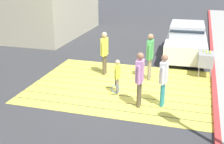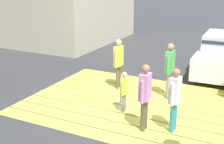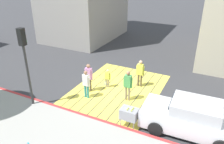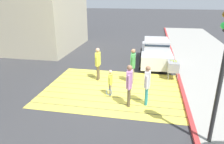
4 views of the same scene
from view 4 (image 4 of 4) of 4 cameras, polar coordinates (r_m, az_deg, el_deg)
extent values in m
plane|color=#38383A|center=(10.15, 0.15, -4.68)|extent=(120.00, 120.00, 0.00)
cube|color=#EAD64C|center=(12.15, 2.08, -0.35)|extent=(6.40, 0.50, 0.01)
cube|color=#EAD64C|center=(11.65, 1.66, -1.28)|extent=(6.40, 0.50, 0.01)
cube|color=#EAD64C|center=(11.14, 1.20, -2.30)|extent=(6.40, 0.50, 0.01)
cube|color=#EAD64C|center=(10.64, 0.70, -3.42)|extent=(6.40, 0.50, 0.01)
cube|color=#EAD64C|center=(10.15, 0.15, -4.65)|extent=(6.40, 0.50, 0.01)
cube|color=#EAD64C|center=(9.66, -0.46, -6.00)|extent=(6.40, 0.50, 0.01)
cube|color=#EAD64C|center=(9.19, -1.14, -7.49)|extent=(6.40, 0.50, 0.01)
cube|color=#EAD64C|center=(8.71, -1.90, -9.14)|extent=(6.40, 0.50, 0.01)
cube|color=#EAD64C|center=(8.25, -2.75, -10.98)|extent=(6.40, 0.50, 0.01)
cube|color=#BC3333|center=(10.10, 18.67, -5.57)|extent=(0.16, 40.00, 0.13)
cube|color=white|center=(14.06, 11.70, 4.62)|extent=(1.96, 4.36, 0.80)
cube|color=silver|center=(14.04, 11.87, 7.46)|extent=(1.60, 2.12, 0.60)
cube|color=#1E2833|center=(13.16, 12.02, 6.33)|extent=(1.49, 0.38, 0.49)
cylinder|color=black|center=(12.84, 7.92, 2.14)|extent=(0.24, 0.67, 0.66)
cylinder|color=black|center=(12.94, 15.74, 1.71)|extent=(0.24, 0.67, 0.66)
cylinder|color=black|center=(15.39, 8.15, 5.19)|extent=(0.24, 0.67, 0.66)
cylinder|color=black|center=(15.48, 14.71, 4.82)|extent=(0.24, 0.67, 0.66)
cylinder|color=#2D2D2D|center=(6.55, 26.72, -5.29)|extent=(0.12, 0.12, 3.40)
sphere|color=#35FF59|center=(6.01, 28.05, 11.03)|extent=(0.18, 0.18, 0.18)
cube|color=#99999E|center=(11.62, 16.20, 1.48)|extent=(0.56, 0.80, 0.50)
cylinder|color=#99999E|center=(11.46, 14.98, -1.20)|extent=(0.04, 0.04, 0.45)
cylinder|color=#99999E|center=(11.50, 17.20, -1.34)|extent=(0.04, 0.04, 0.45)
cylinder|color=#99999E|center=(12.05, 14.81, -0.10)|extent=(0.04, 0.04, 0.45)
cylinder|color=#99999E|center=(12.10, 16.92, -0.24)|extent=(0.04, 0.04, 0.45)
sphere|color=#CCE033|center=(11.69, 16.86, 2.99)|extent=(0.07, 0.07, 0.07)
sphere|color=#CCE033|center=(11.68, 16.28, 3.03)|extent=(0.07, 0.07, 0.07)
sphere|color=#CCE033|center=(11.67, 15.69, 3.08)|extent=(0.07, 0.07, 0.07)
sphere|color=#CCE033|center=(11.50, 16.95, 2.70)|extent=(0.07, 0.07, 0.07)
sphere|color=#CCE033|center=(11.49, 16.35, 2.74)|extent=(0.07, 0.07, 0.07)
cylinder|color=brown|center=(11.05, -3.86, -0.30)|extent=(0.12, 0.12, 0.82)
cylinder|color=brown|center=(11.22, -3.65, 0.02)|extent=(0.12, 0.12, 0.82)
cube|color=#D8D84C|center=(10.89, -3.84, 3.56)|extent=(0.23, 0.36, 0.68)
sphere|color=tan|center=(10.77, -3.90, 5.94)|extent=(0.21, 0.21, 0.21)
cylinder|color=#D8D84C|center=(10.72, -4.09, 2.89)|extent=(0.09, 0.09, 0.58)
cylinder|color=#D8D84C|center=(11.11, -3.59, 3.53)|extent=(0.09, 0.09, 0.58)
cylinder|color=teal|center=(8.70, 9.22, -6.57)|extent=(0.12, 0.12, 0.79)
cylinder|color=teal|center=(8.85, 9.34, -6.07)|extent=(0.12, 0.12, 0.79)
cube|color=white|center=(8.48, 9.56, -1.93)|extent=(0.24, 0.36, 0.66)
sphere|color=#9E7051|center=(8.32, 9.74, 0.96)|extent=(0.20, 0.20, 0.20)
cylinder|color=white|center=(8.32, 9.39, -2.86)|extent=(0.09, 0.09, 0.56)
cylinder|color=white|center=(8.69, 9.67, -1.84)|extent=(0.09, 0.09, 0.56)
cylinder|color=brown|center=(8.49, 4.53, -6.91)|extent=(0.12, 0.12, 0.83)
cylinder|color=brown|center=(8.65, 4.64, -6.37)|extent=(0.12, 0.12, 0.83)
cube|color=#D18CC6|center=(8.26, 4.73, -1.94)|extent=(0.23, 0.37, 0.69)
sphere|color=#9E7051|center=(8.09, 4.82, 1.16)|extent=(0.21, 0.21, 0.21)
cylinder|color=#D18CC6|center=(8.09, 4.58, -2.95)|extent=(0.09, 0.09, 0.59)
cylinder|color=#D18CC6|center=(8.48, 4.84, -1.84)|extent=(0.09, 0.09, 0.59)
cylinder|color=gray|center=(10.71, 5.54, -0.96)|extent=(0.13, 0.13, 0.84)
cylinder|color=gray|center=(10.88, 5.60, -0.62)|extent=(0.13, 0.13, 0.84)
cube|color=#4CA559|center=(10.54, 5.71, 3.14)|extent=(0.24, 0.38, 0.70)
sphere|color=#9E7051|center=(10.41, 5.80, 5.67)|extent=(0.22, 0.22, 0.22)
cylinder|color=#4CA559|center=(10.36, 5.62, 2.42)|extent=(0.09, 0.09, 0.60)
cylinder|color=#4CA559|center=(10.77, 5.77, 3.11)|extent=(0.09, 0.09, 0.60)
cylinder|color=gray|center=(9.38, -0.48, -4.95)|extent=(0.09, 0.09, 0.57)
cylinder|color=gray|center=(9.50, -0.36, -4.63)|extent=(0.09, 0.09, 0.57)
cube|color=#D8D84C|center=(9.23, -0.42, -1.85)|extent=(0.16, 0.26, 0.48)
sphere|color=beige|center=(9.11, -0.43, 0.09)|extent=(0.15, 0.15, 0.15)
cylinder|color=#D8D84C|center=(9.11, -0.58, -2.49)|extent=(0.06, 0.06, 0.40)
cylinder|color=#D8D84C|center=(9.39, -0.27, -1.76)|extent=(0.06, 0.06, 0.40)
cylinder|color=black|center=(9.21, -0.78, -4.15)|extent=(0.03, 0.03, 0.28)
torus|color=blue|center=(9.31, -0.77, -5.51)|extent=(0.28, 0.03, 0.28)
camera|label=1|loc=(1.19, 144.29, -19.55)|focal=48.50mm
camera|label=2|loc=(1.97, 74.91, -7.40)|focal=50.37mm
camera|label=3|loc=(17.05, 48.18, 22.95)|focal=36.40mm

